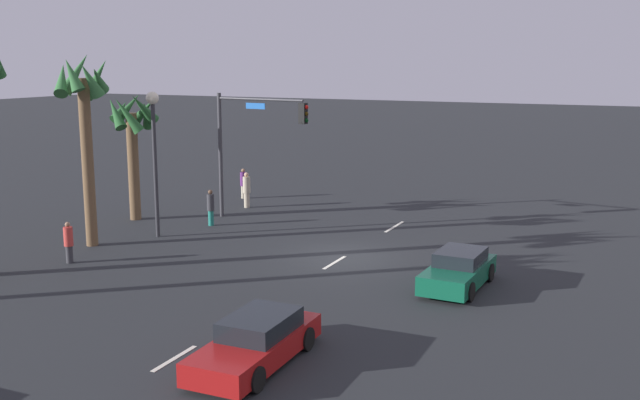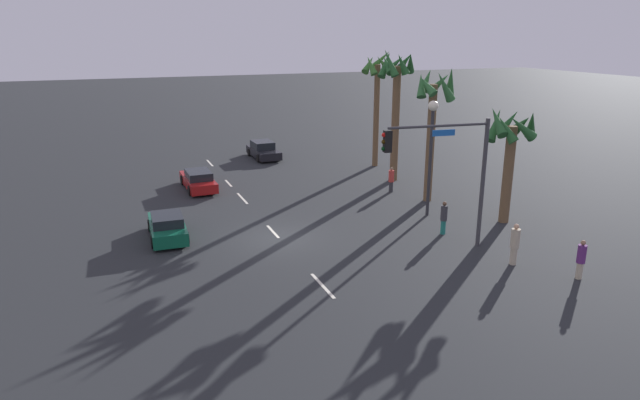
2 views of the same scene
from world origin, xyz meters
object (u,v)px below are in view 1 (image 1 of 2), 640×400
pedestrian_1 (211,207)px  palm_tree_1 (133,128)px  car_1 (458,270)px  pedestrian_3 (247,189)px  pedestrian_2 (69,242)px  car_2 (257,342)px  palm_tree_3 (84,109)px  streetlamp (154,137)px  pedestrian_0 (243,183)px  traffic_signal (249,135)px

pedestrian_1 → palm_tree_1: palm_tree_1 is taller
car_1 → pedestrian_3: size_ratio=2.17×
pedestrian_1 → pedestrian_3: bearing=8.7°
pedestrian_3 → palm_tree_1: (-4.90, 3.39, 3.51)m
pedestrian_2 → palm_tree_1: 8.79m
car_1 → car_2: 9.19m
car_2 → palm_tree_3: bearing=58.0°
streetlamp → palm_tree_1: 4.05m
streetlamp → palm_tree_3: palm_tree_3 is taller
pedestrian_0 → palm_tree_1: size_ratio=0.27×
pedestrian_3 → palm_tree_1: bearing=145.3°
car_1 → traffic_signal: bearing=62.3°
car_1 → car_2: car_1 is taller
pedestrian_2 → palm_tree_3: 5.69m
traffic_signal → palm_tree_1: 5.63m
pedestrian_1 → streetlamp: bearing=163.1°
streetlamp → palm_tree_1: size_ratio=1.02×
traffic_signal → pedestrian_1: size_ratio=3.58×
palm_tree_1 → traffic_signal: bearing=-66.8°
pedestrian_1 → pedestrian_3: pedestrian_3 is taller
palm_tree_1 → pedestrian_0: bearing=-14.5°
pedestrian_0 → pedestrian_3: 2.72m
traffic_signal → pedestrian_0: bearing=34.1°
car_2 → pedestrian_3: 20.76m
palm_tree_1 → car_2: bearing=-132.0°
streetlamp → pedestrian_1: bearing=-16.9°
palm_tree_1 → palm_tree_3: (-4.91, -1.57, 1.27)m
pedestrian_3 → pedestrian_0: bearing=34.7°
car_2 → palm_tree_1: palm_tree_1 is taller
palm_tree_1 → palm_tree_3: palm_tree_3 is taller
palm_tree_1 → pedestrian_2: bearing=-159.6°
pedestrian_0 → palm_tree_3: palm_tree_3 is taller
pedestrian_2 → pedestrian_3: bearing=-2.8°
car_2 → traffic_signal: bearing=31.0°
pedestrian_1 → car_1: bearing=-109.1°
pedestrian_1 → pedestrian_2: pedestrian_1 is taller
traffic_signal → pedestrian_0: traffic_signal is taller
pedestrian_3 → palm_tree_3: palm_tree_3 is taller
pedestrian_3 → palm_tree_3: (-9.80, 1.82, 4.78)m
palm_tree_3 → pedestrian_0: bearing=-1.3°
car_2 → palm_tree_3: size_ratio=0.57×
streetlamp → pedestrian_2: 6.18m
car_2 → palm_tree_1: (12.81, 14.21, 3.91)m
pedestrian_2 → traffic_signal: bearing=-13.8°
pedestrian_1 → pedestrian_2: 8.01m
pedestrian_0 → pedestrian_1: (-6.71, -2.23, 0.01)m
pedestrian_3 → pedestrian_2: bearing=177.2°
car_1 → streetlamp: streetlamp is taller
car_1 → pedestrian_0: 19.08m
pedestrian_3 → traffic_signal: bearing=-146.5°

